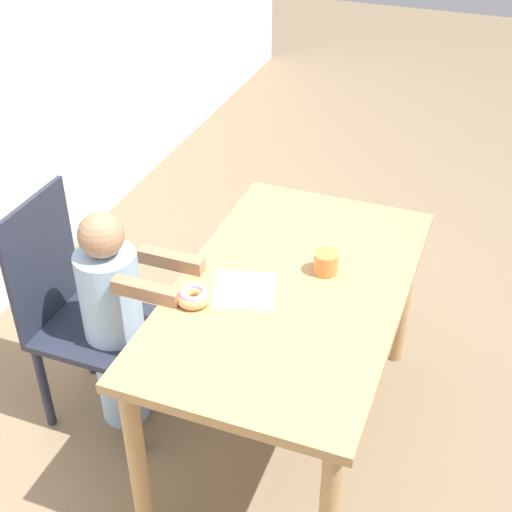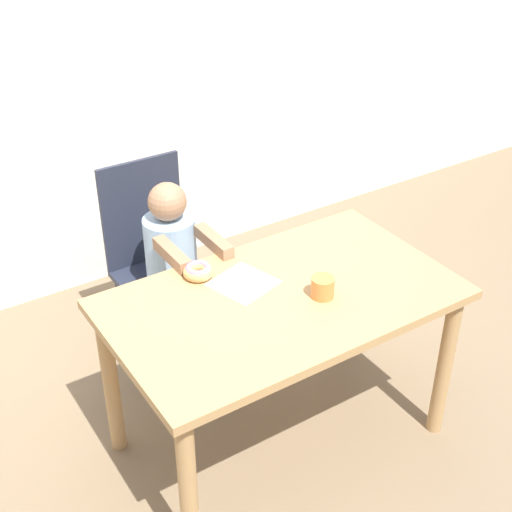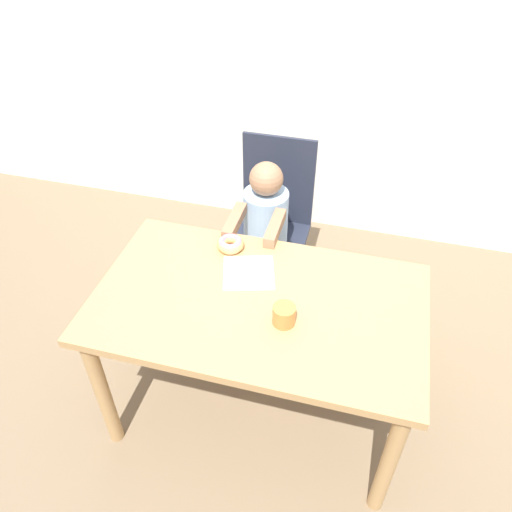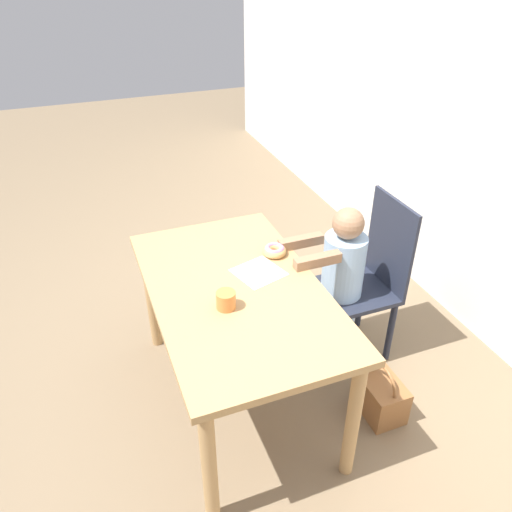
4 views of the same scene
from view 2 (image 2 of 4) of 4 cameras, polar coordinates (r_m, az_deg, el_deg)
The scene contains 9 objects.
ground_plane at distance 3.01m, azimuth 1.82°, elevation -14.21°, with size 12.00×12.00×0.00m, color #7A664C.
wall_back at distance 3.55m, azimuth -12.36°, elevation 16.28°, with size 8.00×0.05×2.50m.
dining_table at distance 2.60m, azimuth 2.05°, elevation -4.92°, with size 1.25×0.74×0.71m.
chair at distance 3.19m, azimuth -7.72°, elevation -0.91°, with size 0.38×0.45×0.92m.
child_figure at distance 3.07m, azimuth -6.60°, elevation -1.86°, with size 0.23×0.43×0.92m.
donut at distance 2.64m, azimuth -4.65°, elevation -1.19°, with size 0.11×0.11×0.05m.
napkin at distance 2.61m, azimuth -1.02°, elevation -2.18°, with size 0.25×0.25×0.00m.
handbag at distance 3.47m, azimuth 0.58°, elevation -4.49°, with size 0.25×0.18×0.30m.
cup at distance 2.53m, azimuth 5.35°, elevation -2.51°, with size 0.08×0.08×0.08m.
Camera 2 is at (-1.21, -1.70, 2.17)m, focal length 50.00 mm.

